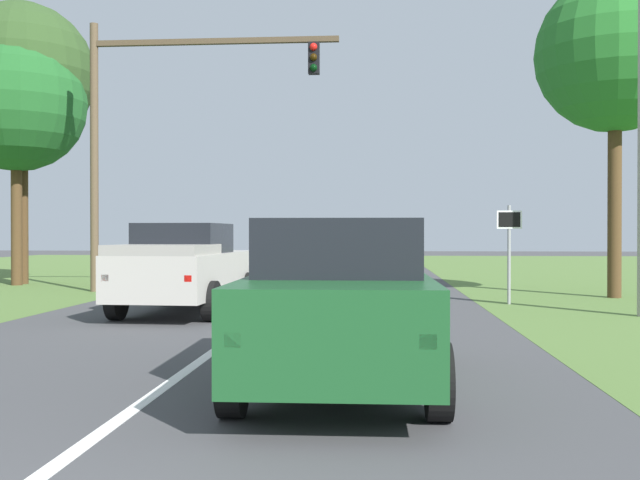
# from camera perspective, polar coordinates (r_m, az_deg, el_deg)

# --- Properties ---
(ground_plane) EXTENTS (120.00, 120.00, 0.00)m
(ground_plane) POSITION_cam_1_polar(r_m,az_deg,el_deg) (12.99, -6.21, -7.12)
(ground_plane) COLOR #424244
(red_suv_near) EXTENTS (2.19, 4.91, 1.87)m
(red_suv_near) POSITION_cam_1_polar(r_m,az_deg,el_deg) (8.41, 1.61, -4.49)
(red_suv_near) COLOR #194C23
(red_suv_near) RESTS_ON ground_plane
(pickup_truck_lead) EXTENTS (2.35, 5.13, 1.94)m
(pickup_truck_lead) POSITION_cam_1_polar(r_m,az_deg,el_deg) (16.20, -10.36, -2.09)
(pickup_truck_lead) COLOR #B7B2A8
(pickup_truck_lead) RESTS_ON ground_plane
(traffic_light) EXTENTS (7.38, 0.40, 7.93)m
(traffic_light) POSITION_cam_1_polar(r_m,az_deg,el_deg) (22.47, -12.58, 9.43)
(traffic_light) COLOR brown
(traffic_light) RESTS_ON ground_plane
(keep_moving_sign) EXTENTS (0.60, 0.09, 2.41)m
(keep_moving_sign) POSITION_cam_1_polar(r_m,az_deg,el_deg) (18.44, 14.42, -0.07)
(keep_moving_sign) COLOR gray
(keep_moving_sign) RESTS_ON ground_plane
(oak_tree_right) EXTENTS (4.21, 4.21, 8.66)m
(oak_tree_right) POSITION_cam_1_polar(r_m,az_deg,el_deg) (21.77, 21.86, 13.18)
(oak_tree_right) COLOR #4C351E
(oak_tree_right) RESTS_ON ground_plane
(crossing_suv_far) EXTENTS (4.51, 2.08, 1.73)m
(crossing_suv_far) POSITION_cam_1_polar(r_m,az_deg,el_deg) (24.98, -10.07, -1.37)
(crossing_suv_far) COLOR black
(crossing_suv_far) RESTS_ON ground_plane
(extra_tree_1) EXTENTS (4.83, 4.83, 9.59)m
(extra_tree_1) POSITION_cam_1_polar(r_m,az_deg,el_deg) (27.63, -22.04, 11.77)
(extra_tree_1) COLOR #4C351E
(extra_tree_1) RESTS_ON ground_plane
(extra_tree_2) EXTENTS (4.59, 4.59, 8.39)m
(extra_tree_2) POSITION_cam_1_polar(r_m,az_deg,el_deg) (26.86, -22.45, 9.78)
(extra_tree_2) COLOR #4C351E
(extra_tree_2) RESTS_ON ground_plane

